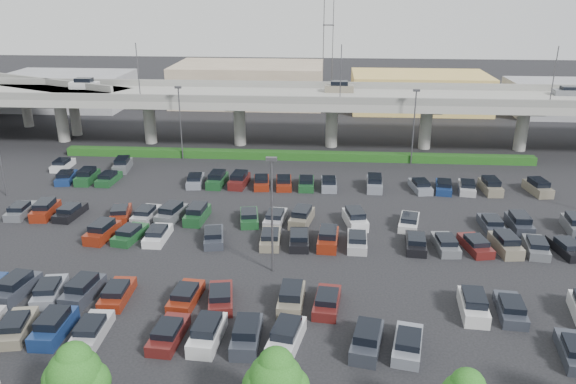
{
  "coord_description": "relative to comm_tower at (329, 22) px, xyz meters",
  "views": [
    {
      "loc": [
        4.5,
        -50.98,
        23.45
      ],
      "look_at": [
        0.29,
        6.29,
        2.0
      ],
      "focal_mm": 35.0,
      "sensor_mm": 36.0,
      "label": 1
    }
  ],
  "objects": [
    {
      "name": "ground",
      "position": [
        -4.0,
        -74.0,
        -15.61
      ],
      "size": [
        280.0,
        280.0,
        0.0
      ],
      "primitive_type": "plane",
      "color": "black"
    },
    {
      "name": "overpass",
      "position": [
        -4.25,
        -41.97,
        -8.64
      ],
      "size": [
        150.0,
        13.0,
        15.8
      ],
      "color": "gray",
      "rests_on": "ground"
    },
    {
      "name": "on_ramp",
      "position": [
        -56.1,
        -30.95,
        -8.76
      ],
      "size": [
        50.93,
        30.13,
        8.8
      ],
      "color": "gray",
      "rests_on": "ground"
    },
    {
      "name": "hedge",
      "position": [
        -4.0,
        -49.0,
        -15.06
      ],
      "size": [
        66.0,
        1.6,
        1.1
      ],
      "primitive_type": "cube",
      "color": "#134012",
      "rests_on": "ground"
    },
    {
      "name": "tree_row",
      "position": [
        -3.3,
        -100.53,
        -12.09
      ],
      "size": [
        65.07,
        3.66,
        5.94
      ],
      "color": "#332316",
      "rests_on": "ground"
    },
    {
      "name": "parked_cars",
      "position": [
        -4.86,
        -77.58,
        -14.99
      ],
      "size": [
        62.89,
        41.63,
        1.67
      ],
      "color": "navy",
      "rests_on": "ground"
    },
    {
      "name": "light_poles",
      "position": [
        -8.12,
        -72.0,
        -9.37
      ],
      "size": [
        66.9,
        48.38,
        10.3
      ],
      "color": "#46464B",
      "rests_on": "ground"
    },
    {
      "name": "distant_buildings",
      "position": [
        8.38,
        -12.19,
        -11.87
      ],
      "size": [
        138.0,
        24.0,
        9.0
      ],
      "color": "gray",
      "rests_on": "ground"
    },
    {
      "name": "comm_tower",
      "position": [
        0.0,
        0.0,
        0.0
      ],
      "size": [
        2.4,
        2.4,
        30.0
      ],
      "color": "#46464B",
      "rests_on": "ground"
    }
  ]
}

